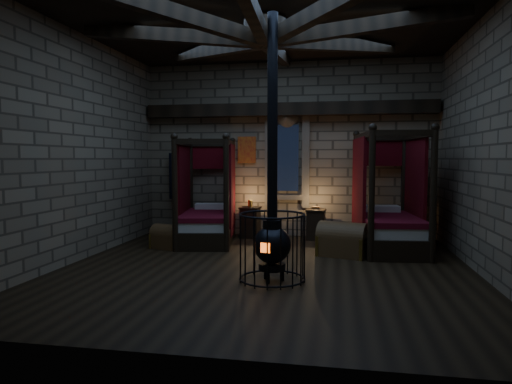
% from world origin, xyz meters
% --- Properties ---
extents(room, '(7.02, 7.02, 4.29)m').
position_xyz_m(room, '(-0.00, 0.09, 3.74)').
color(room, black).
rests_on(room, ground).
extents(bed_left, '(1.49, 2.34, 2.28)m').
position_xyz_m(bed_left, '(-1.70, 2.36, 0.56)').
color(bed_left, black).
rests_on(bed_left, ground).
extents(bed_right, '(1.42, 2.40, 2.40)m').
position_xyz_m(bed_right, '(2.25, 2.16, 0.59)').
color(bed_right, black).
rests_on(bed_right, ground).
extents(trunk_left, '(0.80, 0.64, 0.51)m').
position_xyz_m(trunk_left, '(-2.28, 1.47, 0.23)').
color(trunk_left, '#55371A').
rests_on(trunk_left, ground).
extents(trunk_right, '(1.05, 0.83, 0.67)m').
position_xyz_m(trunk_right, '(1.32, 1.34, 0.30)').
color(trunk_right, '#55371A').
rests_on(trunk_right, ground).
extents(nightstand_left, '(0.49, 0.47, 0.90)m').
position_xyz_m(nightstand_left, '(-0.84, 3.04, 0.38)').
color(nightstand_left, black).
rests_on(nightstand_left, ground).
extents(nightstand_right, '(0.47, 0.45, 0.77)m').
position_xyz_m(nightstand_right, '(0.72, 3.02, 0.36)').
color(nightstand_right, black).
rests_on(nightstand_right, ground).
extents(stove, '(1.03, 1.03, 4.05)m').
position_xyz_m(stove, '(0.22, -0.70, 0.63)').
color(stove, black).
rests_on(stove, ground).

